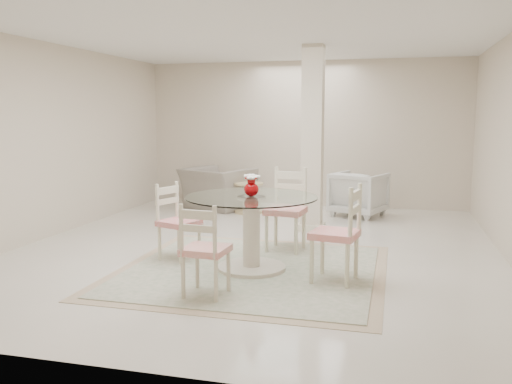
% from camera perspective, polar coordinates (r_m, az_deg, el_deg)
% --- Properties ---
extents(ground, '(7.00, 7.00, 0.00)m').
position_cam_1_polar(ground, '(7.04, 0.15, -5.91)').
color(ground, white).
rests_on(ground, ground).
extents(room_shell, '(6.02, 7.02, 2.71)m').
position_cam_1_polar(room_shell, '(6.83, 0.16, 9.37)').
color(room_shell, beige).
rests_on(room_shell, ground).
extents(column, '(0.30, 0.30, 2.70)m').
position_cam_1_polar(column, '(8.01, 5.97, 5.53)').
color(column, beige).
rests_on(column, ground).
extents(area_rug, '(2.90, 2.90, 0.02)m').
position_cam_1_polar(area_rug, '(6.05, -0.48, -8.18)').
color(area_rug, tan).
rests_on(area_rug, ground).
extents(dining_table, '(1.44, 1.44, 0.83)m').
position_cam_1_polar(dining_table, '(5.95, -0.49, -4.34)').
color(dining_table, beige).
rests_on(dining_table, ground).
extents(red_vase, '(0.19, 0.17, 0.24)m').
position_cam_1_polar(red_vase, '(5.86, -0.48, 0.71)').
color(red_vase, '#A40508').
rests_on(red_vase, dining_table).
extents(dining_chair_east, '(0.51, 0.51, 1.12)m').
position_cam_1_polar(dining_chair_east, '(5.54, 9.03, -3.62)').
color(dining_chair_east, beige).
rests_on(dining_chair_east, ground).
extents(dining_chair_north, '(0.50, 0.50, 1.15)m').
position_cam_1_polar(dining_chair_north, '(6.83, 3.33, -1.15)').
color(dining_chair_north, beige).
rests_on(dining_chair_north, ground).
extents(dining_chair_west, '(0.52, 0.52, 1.00)m').
position_cam_1_polar(dining_chair_west, '(6.45, -8.53, -2.49)').
color(dining_chair_west, '#F4EAC8').
rests_on(dining_chair_west, ground).
extents(dining_chair_south, '(0.42, 0.42, 1.00)m').
position_cam_1_polar(dining_chair_south, '(5.06, -5.59, -5.42)').
color(dining_chair_south, beige).
rests_on(dining_chair_south, ground).
extents(recliner_taupe, '(1.45, 1.37, 0.74)m').
position_cam_1_polar(recliner_taupe, '(9.94, -4.07, 0.39)').
color(recliner_taupe, gray).
rests_on(recliner_taupe, ground).
extents(armchair_white, '(1.05, 1.06, 0.75)m').
position_cam_1_polar(armchair_white, '(9.36, 10.76, -0.19)').
color(armchair_white, white).
rests_on(armchair_white, ground).
extents(side_table, '(0.51, 0.51, 0.53)m').
position_cam_1_polar(side_table, '(9.48, -0.78, -0.74)').
color(side_table, tan).
rests_on(side_table, ground).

